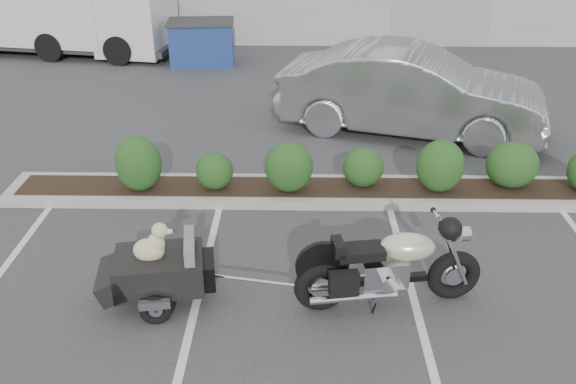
{
  "coord_description": "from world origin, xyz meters",
  "views": [
    {
      "loc": [
        -0.26,
        -6.65,
        4.71
      ],
      "look_at": [
        -0.4,
        0.89,
        0.75
      ],
      "focal_mm": 38.0,
      "sensor_mm": 36.0,
      "label": 1
    }
  ],
  "objects_px": {
    "motorcycle": "(390,268)",
    "delivery_truck": "(66,5)",
    "pet_trailer": "(158,269)",
    "sedan": "(411,91)",
    "dumpster": "(202,42)"
  },
  "relations": [
    {
      "from": "motorcycle",
      "to": "delivery_truck",
      "type": "xyz_separation_m",
      "value": [
        -7.76,
        11.7,
        0.83
      ]
    },
    {
      "from": "pet_trailer",
      "to": "sedan",
      "type": "xyz_separation_m",
      "value": [
        3.92,
        5.65,
        0.39
      ]
    },
    {
      "from": "motorcycle",
      "to": "pet_trailer",
      "type": "xyz_separation_m",
      "value": [
        -2.79,
        0.02,
        -0.07
      ]
    },
    {
      "from": "sedan",
      "to": "dumpster",
      "type": "height_order",
      "value": "sedan"
    },
    {
      "from": "motorcycle",
      "to": "sedan",
      "type": "bearing_deg",
      "value": 69.77
    },
    {
      "from": "pet_trailer",
      "to": "delivery_truck",
      "type": "xyz_separation_m",
      "value": [
        -4.97,
        11.68,
        0.9
      ]
    },
    {
      "from": "motorcycle",
      "to": "sedan",
      "type": "xyz_separation_m",
      "value": [
        1.13,
        5.67,
        0.32
      ]
    },
    {
      "from": "motorcycle",
      "to": "delivery_truck",
      "type": "bearing_deg",
      "value": 114.61
    },
    {
      "from": "sedan",
      "to": "dumpster",
      "type": "relative_size",
      "value": 2.76
    },
    {
      "from": "pet_trailer",
      "to": "delivery_truck",
      "type": "height_order",
      "value": "delivery_truck"
    },
    {
      "from": "sedan",
      "to": "motorcycle",
      "type": "bearing_deg",
      "value": -174.97
    },
    {
      "from": "pet_trailer",
      "to": "dumpster",
      "type": "xyz_separation_m",
      "value": [
        -0.99,
        10.58,
        0.13
      ]
    },
    {
      "from": "dumpster",
      "to": "motorcycle",
      "type": "bearing_deg",
      "value": -75.5
    },
    {
      "from": "motorcycle",
      "to": "dumpster",
      "type": "xyz_separation_m",
      "value": [
        -3.77,
        10.6,
        0.06
      ]
    },
    {
      "from": "motorcycle",
      "to": "pet_trailer",
      "type": "bearing_deg",
      "value": 170.67
    }
  ]
}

